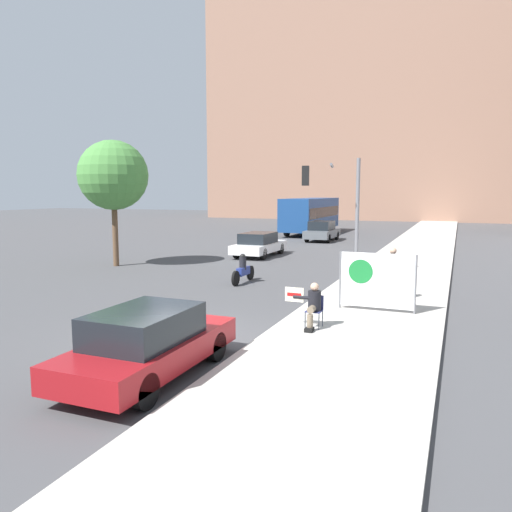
# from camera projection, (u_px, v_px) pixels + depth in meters

# --- Properties ---
(ground_plane) EXTENTS (160.00, 160.00, 0.00)m
(ground_plane) POSITION_uv_depth(u_px,v_px,m) (181.00, 341.00, 12.38)
(ground_plane) COLOR #444447
(sidewalk_curb) EXTENTS (4.22, 90.00, 0.14)m
(sidewalk_curb) POSITION_uv_depth(u_px,v_px,m) (406.00, 265.00, 24.67)
(sidewalk_curb) COLOR #B7B2A8
(sidewalk_curb) RESTS_ON ground_plane
(building_backdrop_far) EXTENTS (52.00, 12.00, 33.79)m
(building_backdrop_far) POSITION_uv_depth(u_px,v_px,m) (400.00, 93.00, 66.69)
(building_backdrop_far) COLOR #936B56
(building_backdrop_far) RESTS_ON ground_plane
(seated_protester) EXTENTS (0.98, 0.77, 1.19)m
(seated_protester) POSITION_uv_depth(u_px,v_px,m) (313.00, 304.00, 12.99)
(seated_protester) COLOR #474C56
(seated_protester) RESTS_ON sidewalk_curb
(pedestrian_behind) EXTENTS (0.34, 0.34, 1.75)m
(pedestrian_behind) POSITION_uv_depth(u_px,v_px,m) (392.00, 273.00, 16.32)
(pedestrian_behind) COLOR #334775
(pedestrian_behind) RESTS_ON sidewalk_curb
(protest_banner) EXTENTS (2.27, 0.06, 1.74)m
(protest_banner) POSITION_uv_depth(u_px,v_px,m) (376.00, 280.00, 14.84)
(protest_banner) COLOR slate
(protest_banner) RESTS_ON sidewalk_curb
(traffic_light_pole) EXTENTS (2.42, 2.18, 4.95)m
(traffic_light_pole) POSITION_uv_depth(u_px,v_px,m) (336.00, 197.00, 21.16)
(traffic_light_pole) COLOR slate
(traffic_light_pole) RESTS_ON sidewalk_curb
(parked_car_curbside) EXTENTS (1.79, 4.31, 1.40)m
(parked_car_curbside) POSITION_uv_depth(u_px,v_px,m) (148.00, 343.00, 9.89)
(parked_car_curbside) COLOR maroon
(parked_car_curbside) RESTS_ON ground_plane
(car_on_road_nearest) EXTENTS (1.83, 4.57, 1.37)m
(car_on_road_nearest) POSITION_uv_depth(u_px,v_px,m) (259.00, 244.00, 28.77)
(car_on_road_nearest) COLOR white
(car_on_road_nearest) RESTS_ON ground_plane
(car_on_road_midblock) EXTENTS (1.84, 4.31, 1.52)m
(car_on_road_midblock) POSITION_uv_depth(u_px,v_px,m) (322.00, 231.00, 37.73)
(car_on_road_midblock) COLOR #565B60
(car_on_road_midblock) RESTS_ON ground_plane
(city_bus_on_road) EXTENTS (2.62, 10.35, 3.14)m
(city_bus_on_road) POSITION_uv_depth(u_px,v_px,m) (311.00, 213.00, 44.18)
(city_bus_on_road) COLOR navy
(city_bus_on_road) RESTS_ON ground_plane
(motorcycle_on_road) EXTENTS (0.28, 2.10, 1.20)m
(motorcycle_on_road) POSITION_uv_depth(u_px,v_px,m) (243.00, 270.00, 20.29)
(motorcycle_on_road) COLOR navy
(motorcycle_on_road) RESTS_ON ground_plane
(street_tree_near_curb) EXTENTS (3.41, 3.41, 6.21)m
(street_tree_near_curb) POSITION_uv_depth(u_px,v_px,m) (113.00, 176.00, 24.44)
(street_tree_near_curb) COLOR brown
(street_tree_near_curb) RESTS_ON ground_plane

